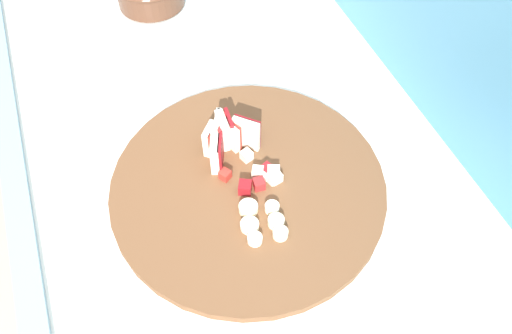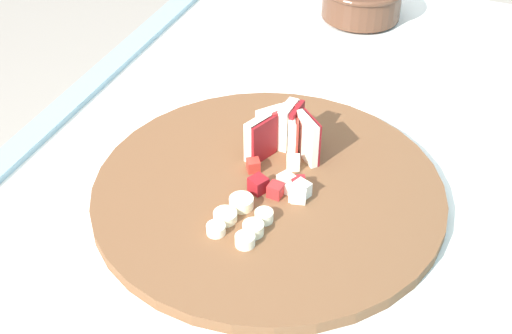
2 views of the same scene
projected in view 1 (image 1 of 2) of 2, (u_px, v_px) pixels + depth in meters
The scene contains 6 objects.
tiled_countertop at pixel (245, 296), 1.22m from camera, with size 1.37×0.73×0.93m.
tile_backsplash at pixel (412, 191), 1.11m from camera, with size 2.40×0.04×1.40m, color #4C8EB2.
cutting_board at pixel (248, 187), 0.84m from camera, with size 0.44×0.44×0.02m, color brown.
apple_wedge_fan at pixel (224, 136), 0.85m from camera, with size 0.10×0.10×0.06m.
apple_dice_pile at pixel (259, 175), 0.83m from camera, with size 0.08×0.10×0.02m.
banana_slice_rows at pixel (262, 221), 0.78m from camera, with size 0.08×0.07×0.01m.
Camera 1 is at (0.45, -0.15, 1.62)m, focal length 36.38 mm.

